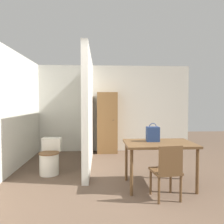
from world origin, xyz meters
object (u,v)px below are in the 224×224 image
(dining_table, at_px, (159,147))
(wooden_cabinet, at_px, (107,123))
(handbag, at_px, (153,134))
(toilet, at_px, (50,159))
(wooden_chair, at_px, (167,170))

(dining_table, distance_m, wooden_cabinet, 2.68)
(dining_table, relative_size, handbag, 3.61)
(dining_table, bearing_deg, wooden_cabinet, 107.20)
(handbag, height_order, wooden_cabinet, wooden_cabinet)
(dining_table, relative_size, wooden_cabinet, 0.67)
(toilet, xyz_separation_m, handbag, (1.92, -0.70, 0.59))
(wooden_chair, xyz_separation_m, wooden_cabinet, (-0.77, 3.07, 0.41))
(toilet, bearing_deg, wooden_cabinet, 55.41)
(dining_table, distance_m, wooden_chair, 0.56)
(wooden_chair, bearing_deg, dining_table, 80.82)
(handbag, xyz_separation_m, wooden_cabinet, (-0.70, 2.46, -0.03))
(wooden_chair, relative_size, handbag, 2.58)
(toilet, xyz_separation_m, wooden_cabinet, (1.21, 1.76, 0.56))
(dining_table, height_order, handbag, handbag)
(handbag, bearing_deg, toilet, 160.05)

